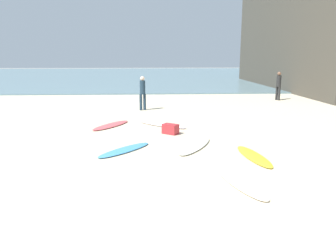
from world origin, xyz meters
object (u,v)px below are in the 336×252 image
Objects in this scene: surfboard_4 at (195,146)px; beachgoer_mid at (143,91)px; surfboard_3 at (254,156)px; surfboard_5 at (240,182)px; surfboard_2 at (111,125)px; beachgoer_near at (279,84)px; surfboard_1 at (162,125)px; surfboard_0 at (125,150)px; beach_cooler at (170,129)px.

beachgoer_mid is at bearing 131.79° from surfboard_4.
surfboard_5 is at bearing -122.56° from surfboard_3.
surfboard_2 is at bearing 160.47° from surfboard_4.
surfboard_4 is 12.23m from beachgoer_near.
beachgoer_near reaches higher than surfboard_4.
beachgoer_near reaches higher than surfboard_2.
surfboard_1 is at bearing -90.07° from surfboard_5.
beachgoer_mid reaches higher than surfboard_0.
surfboard_4 is at bearing 55.02° from surfboard_1.
beachgoer_near is at bearing 85.09° from surfboard_4.
surfboard_3 is at bearing -50.10° from beachgoer_near.
beach_cooler reaches higher than surfboard_3.
surfboard_4 is at bearing 88.87° from beachgoer_mid.
surfboard_0 is 13.78m from beachgoer_near.
surfboard_1 reaches higher than surfboard_2.
surfboard_3 is at bearing -10.17° from surfboard_4.
surfboard_0 is 3.89m from surfboard_5.
surfboard_5 is 1.26× the size of beachgoer_mid.
surfboard_5 is at bearing -50.69° from surfboard_4.
surfboard_2 is 0.94× the size of surfboard_4.
surfboard_1 is at bearing -68.68° from surfboard_0.
beachgoer_near reaches higher than surfboard_0.
beach_cooler is at bearing 86.59° from beachgoer_mid.
beach_cooler reaches higher than surfboard_2.
beachgoer_near is at bearing -88.22° from surfboard_0.
beachgoer_near is at bearing -111.87° from surfboard_2.
surfboard_2 is 0.98× the size of surfboard_5.
beach_cooler is (1.12, -5.25, -0.79)m from beachgoer_mid.
surfboard_2 is (-2.08, 0.02, -0.01)m from surfboard_1.
surfboard_1 is 4.03m from beachgoer_mid.
surfboard_5 is at bearing -74.78° from beach_cooler.
surfboard_3 is at bearing -53.26° from beach_cooler.
surfboard_1 is 1.31× the size of beachgoer_mid.
surfboard_5 is at bearing 177.28° from surfboard_0.
surfboard_4 is at bearing 164.41° from surfboard_2.
surfboard_1 is 3.30m from surfboard_4.
surfboard_0 and surfboard_2 have the same top height.
surfboard_5 is 4.96m from beach_cooler.
surfboard_3 is 2.06m from surfboard_5.
beachgoer_mid reaches higher than surfboard_1.
surfboard_1 is 1.09× the size of surfboard_3.
surfboard_1 reaches higher than surfboard_0.
beachgoer_near is 8.95m from beachgoer_mid.
surfboard_4 is at bearing -92.20° from surfboard_5.
surfboard_2 is at bearing 148.05° from beach_cooler.
surfboard_1 is 6.40m from surfboard_5.
surfboard_4 is at bearing 135.18° from surfboard_3.
beachgoer_mid is at bearing -90.47° from surfboard_5.
surfboard_5 is (2.81, -2.69, 0.00)m from surfboard_0.
surfboard_0 is 0.99× the size of surfboard_3.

